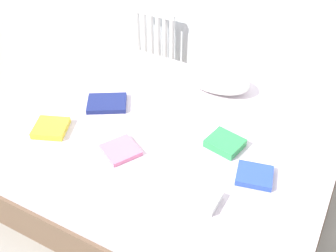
{
  "coord_description": "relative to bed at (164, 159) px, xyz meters",
  "views": [
    {
      "loc": [
        0.88,
        -1.6,
        2.04
      ],
      "look_at": [
        0.0,
        0.05,
        0.48
      ],
      "focal_mm": 42.96,
      "sensor_mm": 36.0,
      "label": 1
    }
  ],
  "objects": [
    {
      "name": "ground_plane",
      "position": [
        0.0,
        0.0,
        -0.25
      ],
      "size": [
        8.0,
        8.0,
        0.0
      ],
      "primitive_type": "plane",
      "color": "#9E998E"
    },
    {
      "name": "bed",
      "position": [
        0.0,
        0.0,
        0.0
      ],
      "size": [
        2.0,
        1.5,
        0.5
      ],
      "color": "brown",
      "rests_on": "ground"
    },
    {
      "name": "radiator",
      "position": [
        -0.75,
        1.2,
        0.11
      ],
      "size": [
        0.39,
        0.04,
        0.51
      ],
      "color": "white",
      "rests_on": "ground"
    },
    {
      "name": "pillow",
      "position": [
        0.11,
        0.53,
        0.33
      ],
      "size": [
        0.46,
        0.26,
        0.15
      ],
      "primitive_type": "ellipsoid",
      "color": "white",
      "rests_on": "bed"
    },
    {
      "name": "textbook_blue",
      "position": [
        0.6,
        -0.13,
        0.27
      ],
      "size": [
        0.22,
        0.2,
        0.03
      ],
      "primitive_type": "cube",
      "rotation": [
        0.0,
        0.0,
        0.22
      ],
      "color": "#2847B7",
      "rests_on": "bed"
    },
    {
      "name": "textbook_navy",
      "position": [
        -0.43,
        0.03,
        0.27
      ],
      "size": [
        0.31,
        0.29,
        0.03
      ],
      "primitive_type": "cube",
      "rotation": [
        0.0,
        0.0,
        0.54
      ],
      "color": "navy",
      "rests_on": "bed"
    },
    {
      "name": "textbook_white",
      "position": [
        0.4,
        -0.4,
        0.27
      ],
      "size": [
        0.21,
        0.14,
        0.04
      ],
      "primitive_type": "cube",
      "rotation": [
        0.0,
        0.0,
        -0.02
      ],
      "color": "white",
      "rests_on": "bed"
    },
    {
      "name": "textbook_green",
      "position": [
        0.38,
        0.02,
        0.28
      ],
      "size": [
        0.22,
        0.2,
        0.05
      ],
      "primitive_type": "cube",
      "rotation": [
        0.0,
        0.0,
        -0.2
      ],
      "color": "green",
      "rests_on": "bed"
    },
    {
      "name": "textbook_yellow",
      "position": [
        -0.58,
        -0.33,
        0.27
      ],
      "size": [
        0.24,
        0.24,
        0.04
      ],
      "primitive_type": "cube",
      "rotation": [
        0.0,
        0.0,
        0.38
      ],
      "color": "yellow",
      "rests_on": "bed"
    },
    {
      "name": "textbook_pink",
      "position": [
        -0.12,
        -0.29,
        0.27
      ],
      "size": [
        0.25,
        0.25,
        0.03
      ],
      "primitive_type": "cube",
      "rotation": [
        0.0,
        0.0,
        -0.51
      ],
      "color": "pink",
      "rests_on": "bed"
    }
  ]
}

